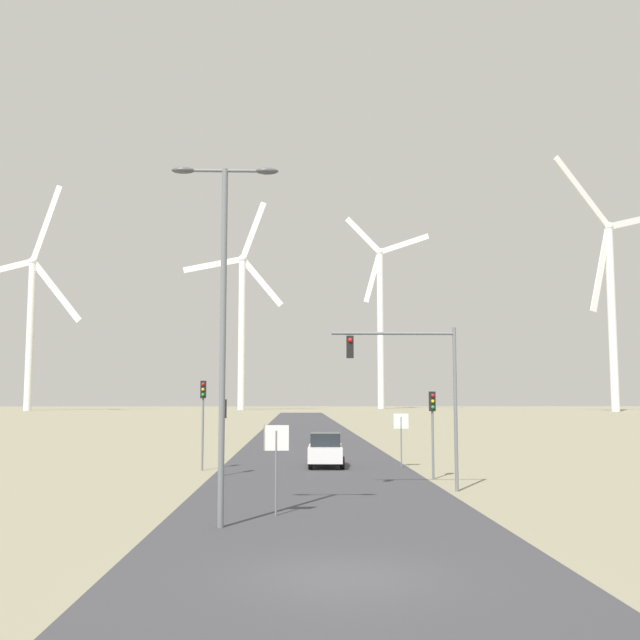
{
  "coord_description": "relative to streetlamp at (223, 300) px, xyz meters",
  "views": [
    {
      "loc": [
        -0.95,
        -16.0,
        3.72
      ],
      "look_at": [
        0.0,
        15.34,
        6.97
      ],
      "focal_mm": 42.0,
      "sensor_mm": 36.0,
      "label": 1
    }
  ],
  "objects": [
    {
      "name": "road_surface",
      "position": [
        3.15,
        42.0,
        -6.59
      ],
      "size": [
        10.0,
        240.0,
        0.01
      ],
      "color": "#38383D",
      "rests_on": "ground"
    },
    {
      "name": "stop_sign_near",
      "position": [
        1.53,
        2.12,
        -4.61
      ],
      "size": [
        0.81,
        0.07,
        2.84
      ],
      "color": "slate",
      "rests_on": "ground"
    },
    {
      "name": "traffic_light_post_near_right",
      "position": [
        8.43,
        12.52,
        -3.67
      ],
      "size": [
        0.28,
        0.34,
        3.99
      ],
      "color": "slate",
      "rests_on": "ground"
    },
    {
      "name": "wind_turbine_right",
      "position": [
        86.28,
        174.07,
        24.51
      ],
      "size": [
        38.89,
        14.94,
        67.49
      ],
      "color": "white",
      "rests_on": "ground"
    },
    {
      "name": "car_approaching",
      "position": [
        3.72,
        18.61,
        -5.68
      ],
      "size": [
        1.97,
        4.17,
        1.83
      ],
      "color": "white",
      "rests_on": "ground"
    },
    {
      "name": "stop_sign_far",
      "position": [
        7.79,
        18.42,
        -4.6
      ],
      "size": [
        0.81,
        0.07,
        2.85
      ],
      "color": "slate",
      "rests_on": "ground"
    },
    {
      "name": "ground_plane",
      "position": [
        3.15,
        -6.0,
        -6.6
      ],
      "size": [
        600.0,
        600.0,
        0.0
      ],
      "primitive_type": "plane",
      "color": "gray"
    },
    {
      "name": "streetlamp",
      "position": [
        0.0,
        0.0,
        0.0
      ],
      "size": [
        3.22,
        0.32,
        10.62
      ],
      "color": "slate",
      "rests_on": "ground"
    },
    {
      "name": "wind_turbine_left",
      "position": [
        -14.54,
        203.07,
        21.47
      ],
      "size": [
        30.87,
        4.31,
        63.38
      ],
      "color": "white",
      "rests_on": "ground"
    },
    {
      "name": "traffic_light_post_mid_left",
      "position": [
        -1.35,
        14.33,
        -3.93
      ],
      "size": [
        0.28,
        0.34,
        3.63
      ],
      "color": "slate",
      "rests_on": "ground"
    },
    {
      "name": "traffic_light_mast_overhead",
      "position": [
        6.87,
        8.05,
        -1.92
      ],
      "size": [
        5.06,
        0.34,
        6.55
      ],
      "color": "slate",
      "rests_on": "ground"
    },
    {
      "name": "traffic_light_post_near_left",
      "position": [
        -2.66,
        16.9,
        -3.26
      ],
      "size": [
        0.28,
        0.34,
        4.58
      ],
      "color": "slate",
      "rests_on": "ground"
    },
    {
      "name": "wind_turbine_center",
      "position": [
        29.72,
        223.51,
        24.61
      ],
      "size": [
        26.66,
        13.65,
        65.31
      ],
      "color": "white",
      "rests_on": "ground"
    },
    {
      "name": "wind_turbine_far_left",
      "position": [
        -73.89,
        192.5,
        20.59
      ],
      "size": [
        37.78,
        9.2,
        64.77
      ],
      "color": "white",
      "rests_on": "ground"
    }
  ]
}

